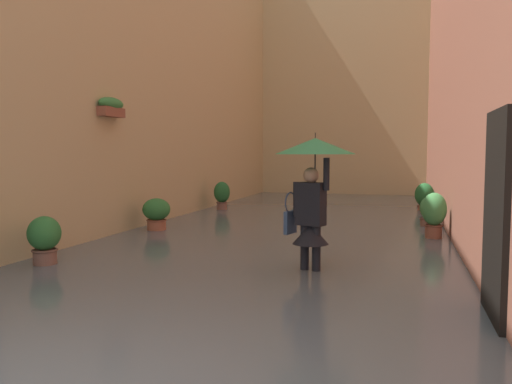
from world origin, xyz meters
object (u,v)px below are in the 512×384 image
(potted_plant_mid_right, at_px, (222,195))
(potted_plant_near_right, at_px, (44,241))
(potted_plant_far_right, at_px, (156,215))
(potted_plant_near_left, at_px, (434,215))
(potted_plant_mid_left, at_px, (424,197))
(potted_plant_far_left, at_px, (428,214))
(person_wading, at_px, (313,176))

(potted_plant_mid_right, distance_m, potted_plant_near_right, 7.52)
(potted_plant_mid_right, distance_m, potted_plant_far_right, 4.06)
(potted_plant_mid_right, bearing_deg, potted_plant_far_right, 89.87)
(potted_plant_mid_right, height_order, potted_plant_near_left, potted_plant_near_left)
(potted_plant_mid_right, bearing_deg, potted_plant_mid_left, -165.65)
(potted_plant_far_right, xyz_separation_m, potted_plant_far_left, (-5.54, -2.15, -0.06))
(potted_plant_mid_left, bearing_deg, potted_plant_near_left, 89.66)
(potted_plant_mid_right, height_order, potted_plant_near_right, potted_plant_mid_right)
(person_wading, xyz_separation_m, potted_plant_mid_right, (3.78, -6.85, -0.91))
(potted_plant_far_left, relative_size, potted_plant_near_left, 0.79)
(potted_plant_far_right, relative_size, potted_plant_near_right, 0.96)
(potted_plant_far_left, height_order, potted_plant_near_right, potted_plant_near_right)
(potted_plant_near_left, relative_size, potted_plant_mid_left, 1.11)
(person_wading, xyz_separation_m, potted_plant_mid_left, (-1.80, -8.27, -0.95))
(potted_plant_far_left, bearing_deg, potted_plant_near_right, 45.16)
(potted_plant_far_right, bearing_deg, potted_plant_near_right, 89.35)
(potted_plant_near_right, bearing_deg, potted_plant_far_left, -134.84)
(potted_plant_far_right, xyz_separation_m, potted_plant_mid_left, (-5.60, -5.49, 0.04))
(potted_plant_near_right, bearing_deg, potted_plant_near_left, -144.62)
(potted_plant_far_right, bearing_deg, potted_plant_near_left, -174.69)
(potted_plant_mid_right, xyz_separation_m, potted_plant_mid_left, (-5.59, -1.43, -0.04))
(potted_plant_near_right, distance_m, potted_plant_mid_left, 10.58)
(potted_plant_near_left, distance_m, potted_plant_mid_left, 4.97)
(person_wading, relative_size, potted_plant_near_left, 2.00)
(person_wading, height_order, potted_plant_mid_right, person_wading)
(person_wading, bearing_deg, potted_plant_mid_right, -61.09)
(person_wading, relative_size, potted_plant_near_right, 2.38)
(potted_plant_far_right, distance_m, potted_plant_far_left, 5.95)
(person_wading, relative_size, potted_plant_mid_right, 2.15)
(potted_plant_far_right, bearing_deg, potted_plant_mid_right, -90.13)
(potted_plant_mid_right, distance_m, potted_plant_far_left, 5.85)
(potted_plant_near_right, height_order, potted_plant_mid_left, potted_plant_mid_left)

